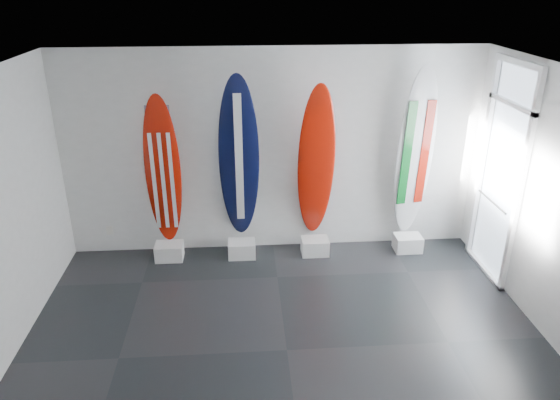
{
  "coord_description": "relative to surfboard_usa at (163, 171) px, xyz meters",
  "views": [
    {
      "loc": [
        -0.43,
        -4.69,
        3.86
      ],
      "look_at": [
        0.03,
        1.4,
        1.23
      ],
      "focal_mm": 33.57,
      "sensor_mm": 36.0,
      "label": 1
    }
  ],
  "objects": [
    {
      "name": "wall_back",
      "position": [
        1.55,
        0.22,
        0.16
      ],
      "size": [
        6.0,
        0.0,
        6.0
      ],
      "primitive_type": "plane",
      "rotation": [
        1.57,
        0.0,
        0.0
      ],
      "color": "silver",
      "rests_on": "ground"
    },
    {
      "name": "display_block_swiss",
      "position": [
        2.16,
        -0.1,
        -1.22
      ],
      "size": [
        0.4,
        0.3,
        0.24
      ],
      "primitive_type": "cube",
      "color": "white",
      "rests_on": "floor"
    },
    {
      "name": "display_block_usa",
      "position": [
        0.0,
        -0.1,
        -1.22
      ],
      "size": [
        0.4,
        0.3,
        0.24
      ],
      "primitive_type": "cube",
      "color": "white",
      "rests_on": "floor"
    },
    {
      "name": "floor",
      "position": [
        1.55,
        -2.28,
        -1.34
      ],
      "size": [
        6.0,
        6.0,
        0.0
      ],
      "primitive_type": "plane",
      "color": "black",
      "rests_on": "ground"
    },
    {
      "name": "wall_outlet",
      "position": [
        -0.9,
        0.2,
        -0.99
      ],
      "size": [
        0.09,
        0.02,
        0.13
      ],
      "primitive_type": "cube",
      "color": "silver",
      "rests_on": "wall_back"
    },
    {
      "name": "surfboard_usa",
      "position": [
        0.0,
        0.0,
        0.0
      ],
      "size": [
        0.5,
        0.17,
        2.2
      ],
      "primitive_type": "ellipsoid",
      "rotation": [
        0.04,
        0.0,
        -0.0
      ],
      "color": "#9E1305",
      "rests_on": "display_block_usa"
    },
    {
      "name": "ceiling",
      "position": [
        1.55,
        -2.28,
        1.66
      ],
      "size": [
        6.0,
        6.0,
        0.0
      ],
      "primitive_type": "plane",
      "rotation": [
        3.14,
        0.0,
        0.0
      ],
      "color": "white",
      "rests_on": "wall_back"
    },
    {
      "name": "display_block_italy",
      "position": [
        3.58,
        -0.1,
        -1.22
      ],
      "size": [
        0.4,
        0.3,
        0.24
      ],
      "primitive_type": "cube",
      "color": "white",
      "rests_on": "floor"
    },
    {
      "name": "surfboard_italy",
      "position": [
        3.58,
        0.0,
        0.18
      ],
      "size": [
        0.61,
        0.34,
        2.56
      ],
      "primitive_type": "ellipsoid",
      "rotation": [
        0.06,
        0.0,
        0.17
      ],
      "color": "silver",
      "rests_on": "display_block_italy"
    },
    {
      "name": "surfboard_swiss",
      "position": [
        2.16,
        0.0,
        0.07
      ],
      "size": [
        0.55,
        0.44,
        2.35
      ],
      "primitive_type": "ellipsoid",
      "rotation": [
        0.15,
        0.0,
        0.03
      ],
      "color": "#9E1305",
      "rests_on": "display_block_swiss"
    },
    {
      "name": "surfboard_navy",
      "position": [
        1.07,
        0.0,
        0.14
      ],
      "size": [
        0.57,
        0.5,
        2.49
      ],
      "primitive_type": "ellipsoid",
      "rotation": [
        0.16,
        0.0,
        0.01
      ],
      "color": "black",
      "rests_on": "display_block_navy"
    },
    {
      "name": "display_block_navy",
      "position": [
        1.07,
        -0.1,
        -1.22
      ],
      "size": [
        0.4,
        0.3,
        0.24
      ],
      "primitive_type": "cube",
      "color": "white",
      "rests_on": "floor"
    },
    {
      "name": "glass_door",
      "position": [
        4.52,
        -0.73,
        0.08
      ],
      "size": [
        0.12,
        1.16,
        2.85
      ],
      "primitive_type": null,
      "color": "white",
      "rests_on": "floor"
    }
  ]
}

